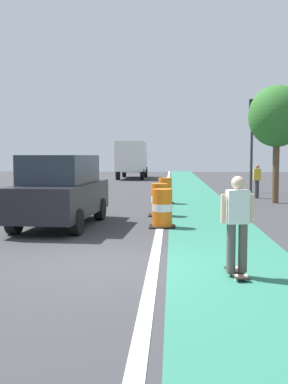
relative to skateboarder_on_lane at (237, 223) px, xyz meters
The scene contains 12 objects.
ground_plane 2.56m from the skateboarder_on_lane, 165.36° to the left, with size 100.00×100.00×0.00m, color #38383A.
bike_lane_strip 12.64m from the skateboarder_on_lane, 89.63° to the left, with size 2.50×80.00×0.01m, color #2D755B.
lane_divider_stripe 12.72m from the skateboarder_on_lane, 96.42° to the left, with size 0.20×80.00×0.01m, color silver.
skateboarder_on_lane is the anchor object (origin of this frame).
parked_suv_nearest 6.79m from the skateboarder_on_lane, 128.94° to the left, with size 2.12×4.70×2.04m.
traffic_barrel_front 5.43m from the skateboarder_on_lane, 104.51° to the left, with size 0.73×0.73×1.09m.
traffic_barrel_mid 7.91m from the skateboarder_on_lane, 100.97° to the left, with size 0.73×0.73×1.09m.
traffic_barrel_back 11.83m from the skateboarder_on_lane, 96.67° to the left, with size 0.73×0.73×1.09m.
delivery_truck_down_block 33.35m from the skateboarder_on_lane, 97.96° to the left, with size 2.37×7.60×3.23m.
traffic_light_corner 18.45m from the skateboarder_on_lane, 79.63° to the left, with size 0.41×0.32×5.10m.
pedestrian_crossing 14.74m from the skateboarder_on_lane, 78.40° to the left, with size 0.34×0.20×1.61m.
street_tree_sidewalk 12.97m from the skateboarder_on_lane, 74.72° to the left, with size 2.40×2.40×5.00m.
Camera 1 is at (1.23, -8.21, 2.02)m, focal length 42.79 mm.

